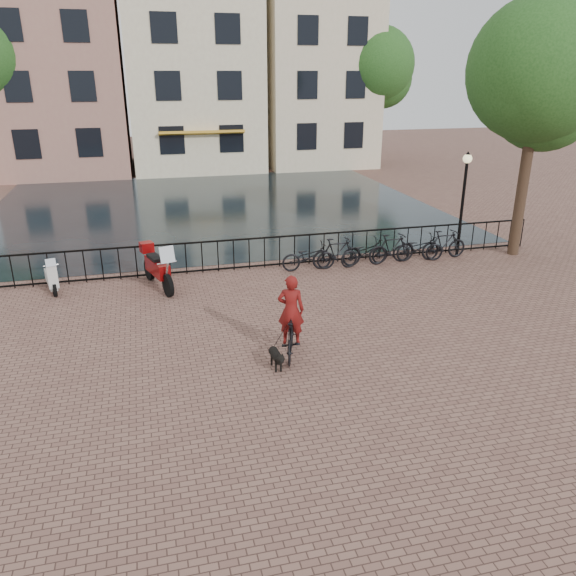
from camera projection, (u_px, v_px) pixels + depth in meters
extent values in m
plane|color=brown|center=(326.00, 400.00, 10.85)|extent=(100.00, 100.00, 0.00)
plane|color=black|center=(213.00, 206.00, 26.49)|extent=(20.00, 20.00, 0.00)
cube|color=black|center=(249.00, 239.00, 17.72)|extent=(20.00, 0.05, 0.05)
cube|color=black|center=(250.00, 266.00, 18.06)|extent=(20.00, 0.05, 0.05)
cube|color=#986458|center=(59.00, 71.00, 34.08)|extent=(7.50, 9.00, 12.00)
cube|color=beige|center=(192.00, 79.00, 36.11)|extent=(8.00, 9.00, 11.00)
cube|color=#C58B22|center=(202.00, 133.00, 32.90)|extent=(5.00, 0.60, 0.15)
cube|color=beige|center=(311.00, 67.00, 37.69)|extent=(7.00, 9.00, 12.50)
cylinder|color=black|center=(525.00, 173.00, 18.57)|extent=(0.36, 0.36, 5.60)
sphere|color=#1D4717|center=(540.00, 69.00, 17.42)|extent=(4.48, 4.48, 4.48)
cylinder|color=black|center=(374.00, 120.00, 36.96)|extent=(0.36, 0.36, 5.95)
sphere|color=#1D4717|center=(377.00, 65.00, 35.74)|extent=(4.76, 4.76, 4.76)
cylinder|color=black|center=(462.00, 210.00, 18.81)|extent=(0.10, 0.10, 3.20)
sphere|color=beige|center=(468.00, 159.00, 18.20)|extent=(0.30, 0.30, 0.30)
imported|color=black|center=(291.00, 336.00, 12.38)|extent=(0.93, 1.69, 0.98)
imported|color=maroon|center=(291.00, 303.00, 12.10)|extent=(0.81, 0.65, 1.92)
imported|color=black|center=(309.00, 257.00, 17.80)|extent=(1.74, 0.66, 0.90)
imported|color=black|center=(337.00, 253.00, 18.00)|extent=(1.68, 0.54, 1.00)
imported|color=black|center=(365.00, 252.00, 18.24)|extent=(1.78, 0.82, 0.90)
imported|color=black|center=(392.00, 249.00, 18.44)|extent=(1.70, 0.61, 1.00)
imported|color=black|center=(418.00, 248.00, 18.68)|extent=(1.78, 0.82, 0.90)
imported|color=black|center=(444.00, 245.00, 18.88)|extent=(1.69, 0.57, 1.00)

